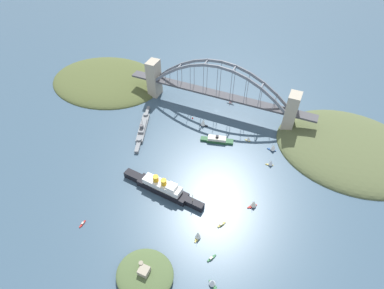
{
  "coord_description": "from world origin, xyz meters",
  "views": [
    {
      "loc": [
        -100.27,
        305.98,
        247.45
      ],
      "look_at": [
        0.0,
        79.84,
        8.0
      ],
      "focal_mm": 28.74,
      "sensor_mm": 36.0,
      "label": 1
    }
  ],
  "objects": [
    {
      "name": "channel_marker_buoy",
      "position": [
        22.18,
        28.44,
        1.12
      ],
      "size": [
        2.2,
        2.2,
        2.75
      ],
      "color": "red",
      "rests_on": "ground"
    },
    {
      "name": "naval_cruiser",
      "position": [
        68.65,
        72.72,
        2.77
      ],
      "size": [
        33.23,
        80.23,
        16.36
      ],
      "color": "slate",
      "rests_on": "ground"
    },
    {
      "name": "small_boat_6",
      "position": [
        -84.19,
        43.67,
        4.95
      ],
      "size": [
        10.25,
        5.65,
        10.63
      ],
      "color": "#234C8C",
      "rests_on": "ground"
    },
    {
      "name": "small_boat_8",
      "position": [
        -49.32,
        178.36,
        4.79
      ],
      "size": [
        5.35,
        9.14,
        10.41
      ],
      "color": "gold",
      "rests_on": "ground"
    },
    {
      "name": "ocean_liner",
      "position": [
        2.88,
        145.99,
        6.02
      ],
      "size": [
        90.75,
        17.46,
        19.18
      ],
      "color": "black",
      "rests_on": "ground"
    },
    {
      "name": "headland_east_shore",
      "position": [
        170.34,
        -1.75,
        0.0
      ],
      "size": [
        166.19,
        133.91,
        20.2
      ],
      "color": "#4C562D",
      "rests_on": "ground"
    },
    {
      "name": "ground_plane",
      "position": [
        0.0,
        0.0,
        0.0
      ],
      "size": [
        1400.0,
        1400.0,
        0.0
      ],
      "primitive_type": "plane",
      "color": "#385166"
    },
    {
      "name": "fort_island_mid_harbor",
      "position": [
        -24.27,
        226.87,
        4.32
      ],
      "size": [
        46.61,
        43.03,
        13.99
      ],
      "color": "#4C6038",
      "rests_on": "ground"
    },
    {
      "name": "small_boat_9",
      "position": [
        -75.54,
        210.81,
        4.12
      ],
      "size": [
        9.16,
        7.23,
        8.91
      ],
      "color": "#2D6B3D",
      "rests_on": "ground"
    },
    {
      "name": "small_boat_3",
      "position": [
        -67.29,
        191.36,
        0.81
      ],
      "size": [
        5.31,
        8.81,
        2.27
      ],
      "color": "#2D6B3D",
      "rests_on": "ground"
    },
    {
      "name": "small_boat_4",
      "position": [
        -87.22,
        67.29,
        4.04
      ],
      "size": [
        8.56,
        5.53,
        8.6
      ],
      "color": "gold",
      "rests_on": "ground"
    },
    {
      "name": "small_boat_2",
      "position": [
        -54.52,
        39.92,
        3.59
      ],
      "size": [
        6.95,
        4.14,
        7.69
      ],
      "color": "gold",
      "rests_on": "ground"
    },
    {
      "name": "headland_west_shore",
      "position": [
        -165.36,
        4.79,
        0.0
      ],
      "size": [
        163.3,
        139.47,
        25.96
      ],
      "color": "#515B38",
      "rests_on": "ground"
    },
    {
      "name": "small_boat_0",
      "position": [
        -64.03,
        158.02,
        0.83
      ],
      "size": [
        5.51,
        8.23,
        2.26
      ],
      "color": "gold",
      "rests_on": "ground"
    },
    {
      "name": "small_boat_5",
      "position": [
        4.41,
        36.08,
        5.2
      ],
      "size": [
        9.78,
        6.23,
        11.13
      ],
      "color": "black",
      "rests_on": "ground"
    },
    {
      "name": "small_boat_1",
      "position": [
        52.32,
        208.59,
        0.65
      ],
      "size": [
        2.02,
        8.03,
        1.82
      ],
      "color": "#B2231E",
      "rests_on": "ground"
    },
    {
      "name": "harbor_arch_bridge",
      "position": [
        0.0,
        0.0,
        27.03
      ],
      "size": [
        243.37,
        18.78,
        68.58
      ],
      "color": "#ADA38E",
      "rests_on": "ground"
    },
    {
      "name": "harbor_ferry_steamer",
      "position": [
        -21.28,
        55.39,
        2.67
      ],
      "size": [
        38.82,
        16.41,
        8.53
      ],
      "color": "#23512D",
      "rests_on": "ground"
    },
    {
      "name": "seaplane_taxiing_near_bridge",
      "position": [
        -11.58,
        -22.95,
        2.04
      ],
      "size": [
        10.27,
        8.01,
        4.98
      ],
      "color": "#B7B7B2",
      "rests_on": "ground"
    },
    {
      "name": "small_boat_7",
      "position": [
        -84.84,
        126.54,
        4.47
      ],
      "size": [
        8.65,
        8.63,
        9.57
      ],
      "color": "#B2231E",
      "rests_on": "ground"
    }
  ]
}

